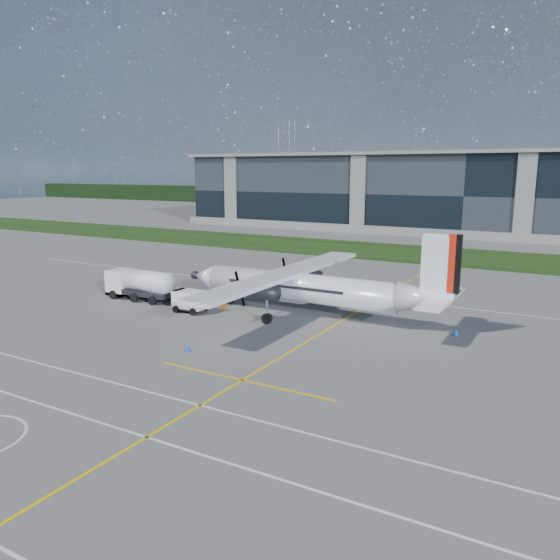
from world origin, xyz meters
TOP-DOWN VIEW (x-y plane):
  - ground at (0.00, 40.00)m, footprint 400.00×400.00m
  - grass_strip at (0.00, 48.00)m, footprint 400.00×18.00m
  - terminal_building at (0.00, 80.00)m, footprint 120.00×20.00m
  - tree_line at (0.00, 140.00)m, footprint 400.00×6.00m
  - pylon_west at (-80.00, 150.00)m, footprint 9.00×4.60m
  - yellow_taxiway_centerline at (3.00, 10.00)m, footprint 0.20×70.00m
  - white_lane_line at (0.00, -14.00)m, footprint 90.00×0.15m
  - turboprop_aircraft at (-0.10, 8.92)m, footprint 24.43×25.34m
  - fuel_tanker_truck at (-17.11, 6.27)m, footprint 7.59×2.47m
  - baggage_tug at (-9.63, 5.00)m, footprint 3.10×1.86m
  - ground_crew_person at (-7.22, 6.51)m, footprint 0.87×0.98m
  - safety_cone_fwd at (-13.97, 8.30)m, footprint 0.36×0.36m
  - safety_cone_nose_port at (-10.91, 8.12)m, footprint 0.36×0.36m
  - safety_cone_portwing at (-3.15, -3.40)m, footprint 0.36×0.36m
  - safety_cone_tail at (11.96, 9.28)m, footprint 0.36×0.36m
  - safety_cone_stbdwing at (-2.77, 22.30)m, footprint 0.36×0.36m

SIDE VIEW (x-z plane):
  - ground at x=0.00m, z-range 0.00..0.00m
  - yellow_taxiway_centerline at x=3.00m, z-range 0.00..0.01m
  - white_lane_line at x=0.00m, z-range 0.00..0.01m
  - grass_strip at x=0.00m, z-range 0.00..0.04m
  - safety_cone_fwd at x=-13.97m, z-range 0.00..0.50m
  - safety_cone_nose_port at x=-10.91m, z-range 0.00..0.50m
  - safety_cone_portwing at x=-3.15m, z-range 0.00..0.50m
  - safety_cone_tail at x=11.96m, z-range 0.00..0.50m
  - safety_cone_stbdwing at x=-2.77m, z-range 0.00..0.50m
  - baggage_tug at x=-9.63m, z-range 0.00..1.86m
  - ground_crew_person at x=-7.22m, z-range 0.00..1.98m
  - fuel_tanker_truck at x=-17.11m, z-range 0.00..2.85m
  - tree_line at x=0.00m, z-range 0.00..6.00m
  - turboprop_aircraft at x=-0.10m, z-range 0.00..7.60m
  - terminal_building at x=0.00m, z-range 0.00..15.00m
  - pylon_west at x=-80.00m, z-range 0.00..30.00m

